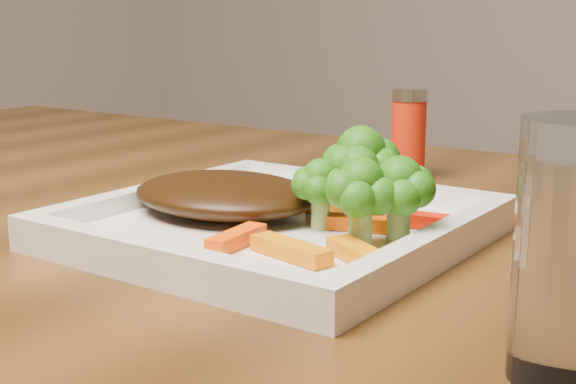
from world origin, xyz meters
The scene contains 13 objects.
plate centered at (0.06, -0.03, 0.76)m, with size 0.27×0.27×0.01m, color white.
steak centered at (0.01, -0.03, 0.78)m, with size 0.15×0.12×0.03m, color black.
broccoli_0 centered at (0.11, 0.01, 0.80)m, with size 0.07×0.07×0.07m, color #1D5F0F, non-canonical shape.
broccoli_1 centered at (0.16, -0.03, 0.79)m, with size 0.06×0.06×0.06m, color #246F12, non-canonical shape.
broccoli_2 centered at (0.14, -0.05, 0.79)m, with size 0.06×0.06×0.06m, color #215C0F, non-canonical shape.
broccoli_3 centered at (0.09, -0.02, 0.79)m, with size 0.05×0.05×0.06m, color #237213, non-canonical shape.
carrot_0 centered at (0.12, -0.10, 0.77)m, with size 0.06×0.02×0.01m, color orange.
carrot_1 centered at (0.16, -0.08, 0.77)m, with size 0.06×0.02×0.01m, color orange.
carrot_2 centered at (0.07, -0.10, 0.77)m, with size 0.05×0.01×0.01m, color #FF4904.
carrot_3 centered at (0.16, 0.02, 0.77)m, with size 0.06×0.02×0.01m, color red.
carrot_4 centered at (0.08, 0.03, 0.77)m, with size 0.06×0.02×0.01m, color #CC6703.
carrot_6 centered at (0.12, -0.01, 0.77)m, with size 0.05×0.01×0.01m, color #F05403.
spice_shaker centered at (0.04, 0.22, 0.80)m, with size 0.03×0.03×0.09m, color red.
Camera 1 is at (0.40, -0.49, 0.91)m, focal length 50.00 mm.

